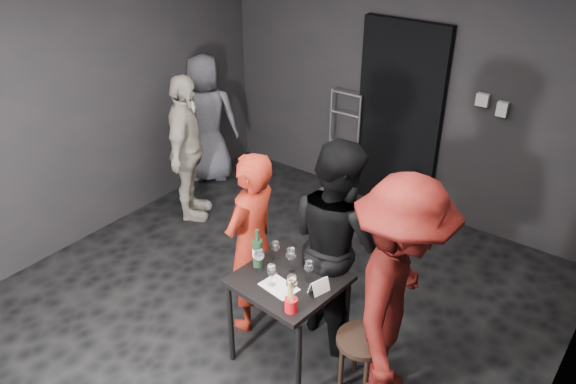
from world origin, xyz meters
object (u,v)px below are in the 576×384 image
Objects in this scene: tasting_table at (289,288)px; man_maroon at (400,278)px; stool at (362,347)px; breadstick_cup at (291,296)px; woman_black at (337,228)px; hand_truck at (340,175)px; server_red at (251,240)px; bystander_cream at (186,144)px; bystander_grey at (206,116)px; wine_bottle at (258,252)px.

tasting_table is 0.92m from man_maroon.
stool is 1.67× the size of breadstick_cup.
tasting_table is 0.38× the size of woman_black.
man_maroon is at bearing -52.79° from hand_truck.
hand_truck is 1.67× the size of tasting_table.
bystander_cream is at bearing -122.06° from server_red.
bystander_grey is at bearing 151.40° from stool.
bystander_grey reaches higher than stool.
bystander_cream is at bearing 150.89° from breadstick_cup.
breadstick_cup is at bearing -139.93° from stool.
stool is 0.89m from woman_black.
bystander_cream is 0.92m from bystander_grey.
tasting_table is at bearing 4.90° from wine_bottle.
hand_truck is 4.43× the size of breadstick_cup.
bystander_cream reaches higher than bystander_grey.
hand_truck is at bearing 113.87° from tasting_table.
hand_truck reaches higher than stool.
woman_black is 1.13× the size of bystander_cream.
hand_truck is 0.58× the size of man_maroon.
man_maroon is (0.71, -0.37, 0.09)m from woman_black.
server_red is 0.84× the size of woman_black.
bystander_grey is (-2.72, 1.34, -0.16)m from woman_black.
hand_truck is 2.71m from wine_bottle.
tasting_table is 0.67m from stool.
server_red is at bearing 52.56° from woman_black.
breadstick_cup is (2.84, -2.09, 0.05)m from bystander_grey.
woman_black reaches higher than wine_bottle.
bystander_grey is at bearing 141.83° from wine_bottle.
man_maroon is 1.23× the size of bystander_cream.
man_maroon is 3.84m from bystander_grey.
wine_bottle is 1.14× the size of breadstick_cup.
stool is (0.62, 0.05, -0.27)m from tasting_table.
man_maroon reaches higher than woman_black.
tasting_table is 2.66× the size of breadstick_cup.
tasting_table is 0.36m from wine_bottle.
bystander_cream is at bearing 150.29° from wine_bottle.
bystander_cream is (-1.65, 0.90, 0.05)m from server_red.
woman_black is 0.80m from man_maroon.
server_red is 0.82m from breadstick_cup.
server_red is 0.77× the size of man_maroon.
tasting_table is 2.38m from bystander_cream.
server_red reaches higher than tasting_table.
wine_bottle is at bearing 48.03° from server_red.
hand_truck is 0.63× the size of woman_black.
stool is 0.72m from man_maroon.
stool is at bearing 112.22° from bystander_grey.
bystander_grey reaches higher than hand_truck.
breadstick_cup is (0.51, -0.26, 0.00)m from wine_bottle.
bystander_cream reaches higher than tasting_table.
wine_bottle reaches higher than stool.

